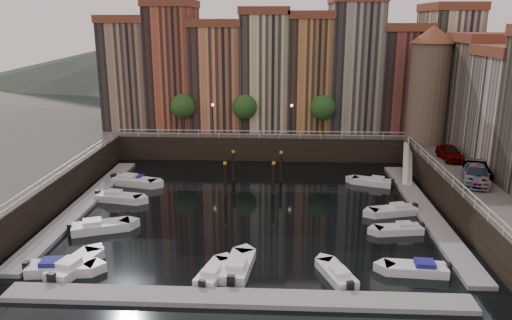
# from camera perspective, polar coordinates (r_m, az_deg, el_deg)

# --- Properties ---
(ground) EXTENTS (200.00, 200.00, 0.00)m
(ground) POSITION_cam_1_polar(r_m,az_deg,el_deg) (48.38, -0.46, -5.25)
(ground) COLOR black
(ground) RESTS_ON ground
(quay_far) EXTENTS (80.00, 20.00, 3.00)m
(quay_far) POSITION_cam_1_polar(r_m,az_deg,el_deg) (72.90, 0.74, 3.13)
(quay_far) COLOR black
(quay_far) RESTS_ON ground
(dock_left) EXTENTS (2.00, 28.00, 0.35)m
(dock_left) POSITION_cam_1_polar(r_m,az_deg,el_deg) (50.94, -19.11, -4.85)
(dock_left) COLOR gray
(dock_left) RESTS_ON ground
(dock_right) EXTENTS (2.00, 28.00, 0.35)m
(dock_right) POSITION_cam_1_polar(r_m,az_deg,el_deg) (49.20, 18.75, -5.54)
(dock_right) COLOR gray
(dock_right) RESTS_ON ground
(dock_near) EXTENTS (30.00, 2.00, 0.35)m
(dock_near) POSITION_cam_1_polar(r_m,az_deg,el_deg) (33.00, -2.27, -15.49)
(dock_near) COLOR gray
(dock_near) RESTS_ON ground
(mountains) EXTENTS (145.00, 100.00, 18.00)m
(mountains) POSITION_cam_1_polar(r_m,az_deg,el_deg) (155.43, 2.63, 12.12)
(mountains) COLOR #2D382D
(mountains) RESTS_ON ground
(far_terrace) EXTENTS (48.70, 10.30, 17.50)m
(far_terrace) POSITION_cam_1_polar(r_m,az_deg,el_deg) (68.93, 3.49, 10.34)
(far_terrace) COLOR #997B61
(far_terrace) RESTS_ON quay_far
(corner_tower) EXTENTS (5.20, 5.20, 13.80)m
(corner_tower) POSITION_cam_1_polar(r_m,az_deg,el_deg) (62.50, 19.19, 8.28)
(corner_tower) COLOR #6B5B4C
(corner_tower) RESTS_ON quay_right
(promenade_trees) EXTENTS (21.20, 3.20, 5.20)m
(promenade_trees) POSITION_cam_1_polar(r_m,az_deg,el_deg) (64.35, -0.70, 6.07)
(promenade_trees) COLOR black
(promenade_trees) RESTS_ON quay_far
(street_lamps) EXTENTS (10.36, 0.36, 4.18)m
(street_lamps) POSITION_cam_1_polar(r_m,az_deg,el_deg) (63.47, -0.46, 5.30)
(street_lamps) COLOR black
(street_lamps) RESTS_ON quay_far
(railings) EXTENTS (36.08, 34.04, 0.52)m
(railings) POSITION_cam_1_polar(r_m,az_deg,el_deg) (51.86, -0.15, 0.58)
(railings) COLOR white
(railings) RESTS_ON ground
(gangway) EXTENTS (2.78, 8.32, 3.73)m
(gangway) POSITION_cam_1_polar(r_m,az_deg,el_deg) (59.00, 16.95, -0.14)
(gangway) COLOR white
(gangway) RESTS_ON ground
(mooring_pilings) EXTENTS (6.04, 5.01, 3.78)m
(mooring_pilings) POSITION_cam_1_polar(r_m,az_deg,el_deg) (53.06, -0.29, -1.47)
(mooring_pilings) COLOR black
(mooring_pilings) RESTS_ON ground
(boat_left_0) EXTENTS (4.98, 2.27, 1.12)m
(boat_left_0) POSITION_cam_1_polar(r_m,az_deg,el_deg) (38.63, -21.54, -11.41)
(boat_left_0) COLOR silver
(boat_left_0) RESTS_ON ground
(boat_left_1) EXTENTS (5.13, 3.43, 1.16)m
(boat_left_1) POSITION_cam_1_polar(r_m,az_deg,el_deg) (44.69, -17.50, -7.28)
(boat_left_1) COLOR silver
(boat_left_1) RESTS_ON ground
(boat_left_2) EXTENTS (4.94, 2.59, 1.11)m
(boat_left_2) POSITION_cam_1_polar(r_m,az_deg,el_deg) (51.39, -15.47, -4.13)
(boat_left_2) COLOR silver
(boat_left_2) RESTS_ON ground
(boat_left_3) EXTENTS (5.40, 3.06, 1.21)m
(boat_left_3) POSITION_cam_1_polar(r_m,az_deg,el_deg) (55.94, -13.82, -2.37)
(boat_left_3) COLOR silver
(boat_left_3) RESTS_ON ground
(boat_left_4) EXTENTS (4.37, 2.57, 0.98)m
(boat_left_4) POSITION_cam_1_polar(r_m,az_deg,el_deg) (56.20, -13.08, -2.32)
(boat_left_4) COLOR silver
(boat_left_4) RESTS_ON ground
(boat_right_0) EXTENTS (4.61, 1.94, 1.04)m
(boat_right_0) POSITION_cam_1_polar(r_m,az_deg,el_deg) (37.77, 17.96, -11.73)
(boat_right_0) COLOR silver
(boat_right_0) RESTS_ON ground
(boat_right_1) EXTENTS (4.26, 2.12, 0.96)m
(boat_right_1) POSITION_cam_1_polar(r_m,az_deg,el_deg) (44.04, 16.10, -7.61)
(boat_right_1) COLOR silver
(boat_right_1) RESTS_ON ground
(boat_right_2) EXTENTS (4.69, 2.76, 1.05)m
(boat_right_2) POSITION_cam_1_polar(r_m,az_deg,el_deg) (47.95, 15.49, -5.59)
(boat_right_2) COLOR silver
(boat_right_2) RESTS_ON ground
(boat_right_4) EXTENTS (4.55, 2.96, 1.03)m
(boat_right_4) POSITION_cam_1_polar(r_m,az_deg,el_deg) (55.82, 13.23, -2.43)
(boat_right_4) COLOR silver
(boat_right_4) RESTS_ON ground
(boat_near_0) EXTENTS (2.94, 5.04, 1.13)m
(boat_near_0) POSITION_cam_1_polar(r_m,az_deg,el_deg) (38.63, -20.10, -11.26)
(boat_near_0) COLOR silver
(boat_near_0) RESTS_ON ground
(boat_near_1) EXTENTS (2.44, 4.27, 0.96)m
(boat_near_1) POSITION_cam_1_polar(r_m,az_deg,el_deg) (35.66, -4.91, -12.74)
(boat_near_1) COLOR silver
(boat_near_1) RESTS_ON ground
(boat_near_2) EXTENTS (2.31, 4.98, 1.12)m
(boat_near_2) POSITION_cam_1_polar(r_m,az_deg,el_deg) (36.18, -2.08, -12.14)
(boat_near_2) COLOR silver
(boat_near_2) RESTS_ON ground
(boat_near_3) EXTENTS (2.79, 4.32, 0.97)m
(boat_near_3) POSITION_cam_1_polar(r_m,az_deg,el_deg) (35.80, 9.23, -12.76)
(boat_near_3) COLOR silver
(boat_near_3) RESTS_ON ground
(car_a) EXTENTS (1.99, 4.64, 1.56)m
(car_a) POSITION_cam_1_polar(r_m,az_deg,el_deg) (56.27, 21.27, 0.69)
(car_a) COLOR gray
(car_a) RESTS_ON quay_right
(car_b) EXTENTS (1.79, 4.10, 1.31)m
(car_b) POSITION_cam_1_polar(r_m,az_deg,el_deg) (51.48, 24.16, -1.08)
(car_b) COLOR gray
(car_b) RESTS_ON quay_right
(car_c) EXTENTS (3.81, 5.96, 1.61)m
(car_c) POSITION_cam_1_polar(r_m,az_deg,el_deg) (49.06, 23.84, -1.64)
(car_c) COLOR gray
(car_c) RESTS_ON quay_right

